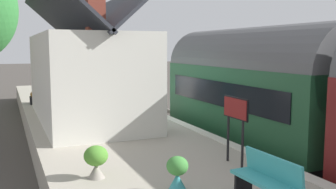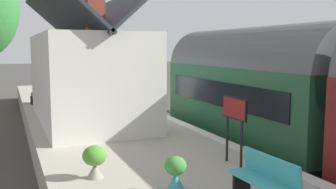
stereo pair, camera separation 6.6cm
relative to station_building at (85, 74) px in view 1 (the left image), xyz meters
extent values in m
plane|color=#423D38|center=(-1.62, -4.12, -2.67)|extent=(160.00, 160.00, 0.00)
cube|color=#A39B8C|center=(-1.62, -0.52, -2.19)|extent=(32.00, 5.21, 0.95)
cube|color=beige|center=(-1.62, -2.94, -1.71)|extent=(32.00, 0.36, 0.02)
cube|color=gray|center=(-1.62, -5.74, -2.60)|extent=(52.00, 0.08, 0.14)
cube|color=gray|center=(-1.62, -4.30, -2.60)|extent=(52.00, 0.08, 0.14)
cube|color=black|center=(-3.61, -5.02, -2.32)|extent=(7.45, 2.29, 0.70)
cube|color=#1E4C2D|center=(-3.61, -5.02, -0.82)|extent=(8.10, 2.70, 2.30)
cylinder|color=#515154|center=(-3.61, -5.02, 0.33)|extent=(8.10, 2.65, 2.65)
cube|color=black|center=(-3.61, -3.66, -0.53)|extent=(6.88, 0.03, 0.80)
cylinder|color=black|center=(-1.18, -5.02, -2.32)|extent=(0.70, 2.16, 0.70)
cylinder|color=black|center=(-6.04, -5.02, -2.32)|extent=(0.70, 2.16, 0.70)
cube|color=black|center=(0.46, -5.02, -0.41)|extent=(0.04, 2.16, 0.90)
cylinder|color=#F2EDCC|center=(0.48, -5.02, -1.39)|extent=(0.06, 0.24, 0.24)
cube|color=red|center=(0.52, -5.02, -1.85)|extent=(0.16, 2.56, 0.24)
cube|color=silver|center=(0.02, 0.00, -0.14)|extent=(7.99, 3.34, 3.16)
cube|color=#2D3038|center=(0.02, -0.83, 2.19)|extent=(8.49, 1.92, 1.74)
cube|color=#2D3038|center=(0.02, 0.84, 2.19)|extent=(8.49, 1.92, 1.74)
cube|color=teal|center=(-1.06, -1.68, -0.67)|extent=(0.90, 0.06, 2.10)
cube|color=teal|center=(-2.46, -1.68, -0.02)|extent=(0.80, 0.05, 1.10)
cube|color=teal|center=(0.34, -1.68, -0.02)|extent=(0.80, 0.05, 1.10)
cube|color=teal|center=(-9.33, -1.15, -1.27)|extent=(1.41, 0.45, 0.06)
cube|color=teal|center=(-9.32, -1.33, -1.04)|extent=(1.40, 0.16, 0.40)
cube|color=black|center=(-8.77, -1.13, -1.50)|extent=(0.07, 0.36, 0.44)
cube|color=teal|center=(5.90, -1.04, -1.27)|extent=(1.41, 0.42, 0.06)
cube|color=teal|center=(5.90, -1.22, -1.04)|extent=(1.40, 0.12, 0.40)
cube|color=black|center=(5.34, -1.05, -1.50)|extent=(0.06, 0.36, 0.44)
cube|color=black|center=(6.46, -1.04, -1.50)|extent=(0.06, 0.36, 0.44)
cube|color=teal|center=(8.28, -1.06, -1.27)|extent=(1.41, 0.42, 0.06)
cube|color=teal|center=(8.28, -1.24, -1.04)|extent=(1.40, 0.12, 0.40)
cube|color=black|center=(7.72, -1.07, -1.50)|extent=(0.06, 0.36, 0.44)
cube|color=black|center=(8.84, -1.06, -1.50)|extent=(0.06, 0.36, 0.44)
cube|color=black|center=(4.85, 1.56, -1.55)|extent=(0.76, 0.32, 0.34)
ellipsoid|color=olive|center=(4.85, 1.56, -1.26)|extent=(0.68, 0.29, 0.29)
cone|color=gray|center=(-6.77, 1.12, -1.57)|extent=(0.36, 0.36, 0.30)
cylinder|color=gray|center=(-6.77, 1.12, -1.69)|extent=(0.20, 0.20, 0.06)
ellipsoid|color=#4C8C2D|center=(-6.77, 1.12, -1.24)|extent=(0.50, 0.50, 0.42)
cube|color=teal|center=(4.88, -2.12, -1.57)|extent=(0.97, 0.32, 0.30)
ellipsoid|color=olive|center=(4.88, -2.12, -1.31)|extent=(0.87, 0.29, 0.29)
cylinder|color=black|center=(4.77, -0.87, -1.54)|extent=(0.45, 0.45, 0.34)
ellipsoid|color=#3D8438|center=(4.77, -0.87, -1.18)|extent=(0.56, 0.56, 0.54)
cube|color=black|center=(7.03, -0.62, -1.56)|extent=(0.81, 0.32, 0.30)
ellipsoid|color=olive|center=(7.03, -0.62, -1.30)|extent=(0.73, 0.29, 0.29)
cone|color=teal|center=(-8.15, -0.09, -1.53)|extent=(0.40, 0.40, 0.37)
ellipsoid|color=#3D8438|center=(-8.15, -0.09, -1.20)|extent=(0.41, 0.41, 0.36)
cylinder|color=black|center=(-7.40, -2.03, -1.17)|extent=(0.06, 0.06, 1.10)
cylinder|color=black|center=(-6.80, -2.03, -1.17)|extent=(0.06, 0.06, 1.10)
cube|color=maroon|center=(-7.10, -2.03, -0.40)|extent=(0.90, 0.06, 0.44)
cube|color=black|center=(-7.10, -2.03, -0.40)|extent=(0.96, 0.03, 0.50)
camera|label=1|loc=(-14.38, 2.76, 0.97)|focal=40.84mm
camera|label=2|loc=(-14.40, 2.70, 0.97)|focal=40.84mm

